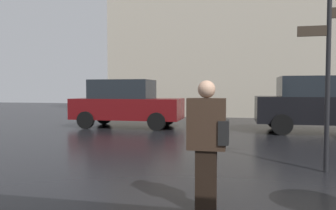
{
  "coord_description": "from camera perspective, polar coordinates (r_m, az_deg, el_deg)",
  "views": [
    {
      "loc": [
        -0.58,
        -2.24,
        1.47
      ],
      "look_at": [
        -2.25,
        5.54,
        1.09
      ],
      "focal_mm": 34.97,
      "sensor_mm": 36.0,
      "label": 1
    }
  ],
  "objects": [
    {
      "name": "parked_car_left",
      "position": [
        12.85,
        -7.28,
        0.34
      ],
      "size": [
        4.2,
        1.9,
        1.84
      ],
      "rotation": [
        0.0,
        0.0,
        0.06
      ],
      "color": "#590C0F",
      "rests_on": "ground"
    },
    {
      "name": "parked_car_distant",
      "position": [
        12.21,
        25.18,
        0.18
      ],
      "size": [
        4.42,
        1.97,
        1.91
      ],
      "rotation": [
        0.0,
        0.0,
        3.19
      ],
      "color": "black",
      "rests_on": "ground"
    },
    {
      "name": "street_signpost",
      "position": [
        6.4,
        26.18,
        5.81
      ],
      "size": [
        1.08,
        0.08,
        3.04
      ],
      "color": "black",
      "rests_on": "ground"
    },
    {
      "name": "pedestrian_with_bag",
      "position": [
        3.9,
        6.92,
        -5.76
      ],
      "size": [
        0.49,
        0.24,
        1.57
      ],
      "rotation": [
        0.0,
        0.0,
        1.76
      ],
      "color": "black",
      "rests_on": "ground"
    }
  ]
}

